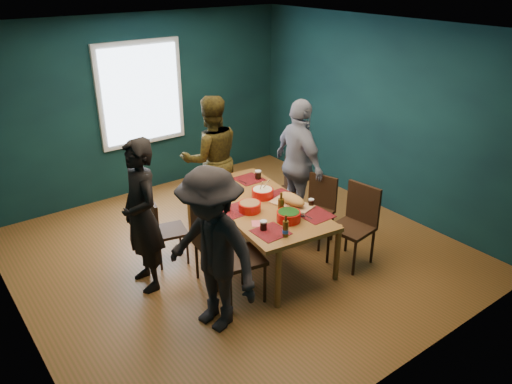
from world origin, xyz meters
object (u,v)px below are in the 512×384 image
Objects in this scene: chair_right_mid at (319,204)px; person_near_left at (212,251)px; chair_left_far at (162,226)px; chair_left_near at (231,252)px; person_back at (211,159)px; chair_right_near at (357,219)px; person_right at (299,164)px; chair_left_mid at (211,240)px; bowl_herbs at (289,216)px; dining_table at (259,208)px; person_far_left at (142,216)px; chair_right_far at (288,186)px; bowl_dumpling at (263,193)px; cutting_board at (292,200)px; bowl_salad at (250,206)px.

person_near_left is (-1.99, -0.62, 0.34)m from chair_right_mid.
chair_left_far is 1.14m from chair_left_near.
person_back reaches higher than chair_right_mid.
chair_left_far is at bearing 161.47° from person_near_left.
chair_right_near is 2.03m from person_near_left.
person_right reaches higher than chair_right_near.
bowl_herbs is (0.75, -0.41, 0.23)m from chair_left_mid.
bowl_herbs is (-0.01, -0.55, 0.13)m from dining_table.
person_far_left reaches higher than chair_left_mid.
person_far_left is at bearing 152.38° from chair_right_mid.
person_right is (2.32, 0.09, 0.02)m from person_far_left.
chair_left_far reaches higher than dining_table.
person_far_left is 0.98× the size of person_right.
bowl_herbs is (-0.93, -1.11, 0.30)m from chair_right_far.
bowl_herbs is at bearing 7.65° from chair_left_near.
chair_right_mid is 3.33× the size of bowl_dumpling.
bowl_dumpling is (0.90, 0.24, 0.23)m from chair_left_mid.
chair_left_mid is at bearing -165.02° from bowl_dumpling.
chair_left_near is at bearing 176.30° from cutting_board.
bowl_salad is (1.14, -0.40, -0.06)m from person_far_left.
chair_left_far is 0.86× the size of chair_right_near.
chair_right_far is at bearing 11.91° from chair_left_far.
chair_left_far is 1.09m from bowl_salad.
chair_right_mid is 0.90× the size of chair_right_near.
bowl_herbs is (-0.98, -0.95, -0.07)m from person_right.
chair_left_near is at bearing 39.64° from person_far_left.
chair_right_near is (0.90, -0.75, -0.11)m from dining_table.
chair_right_mid reaches higher than chair_left_far.
chair_left_far is at bearing 113.04° from chair_left_near.
chair_left_near is at bearing 80.34° from person_back.
bowl_dumpling is 0.99× the size of bowl_herbs.
chair_right_far is 1.48m from bowl_herbs.
person_back reaches higher than person_far_left.
chair_left_near is 3.86× the size of bowl_dumpling.
chair_right_near is at bearing -48.04° from bowl_dumpling.
chair_left_mid is at bearing 104.04° from chair_left_near.
person_far_left is at bearing 147.46° from bowl_herbs.
person_back is 6.60× the size of bowl_herbs.
person_back is at bearing 100.62° from chair_right_mid.
chair_left_far is 3.25× the size of bowl_salad.
person_back is at bearing 85.08° from bowl_herbs.
dining_table is 1.22× the size of person_near_left.
bowl_salad is 0.40m from bowl_dumpling.
bowl_herbs is at bearing 143.26° from person_right.
cutting_board is at bearing -20.10° from bowl_salad.
person_far_left is 1.21m from bowl_salad.
person_back is 1.00× the size of person_right.
dining_table is 0.57m from bowl_herbs.
bowl_herbs is at bearing -23.42° from chair_left_mid.
cutting_board reaches higher than bowl_herbs.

